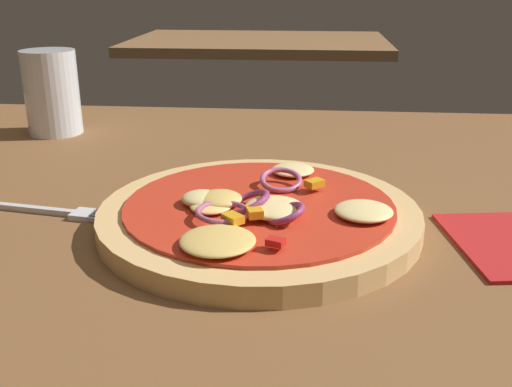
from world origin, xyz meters
TOP-DOWN VIEW (x-y plane):
  - dining_table at (0.00, 0.00)m, footprint 1.21×0.81m
  - pizza at (-0.04, -0.02)m, footprint 0.25×0.25m
  - fork at (-0.22, -0.01)m, footprint 0.19×0.04m
  - beer_glass at (-0.31, 0.24)m, footprint 0.07×0.07m
  - background_table at (-0.16, 1.36)m, footprint 0.75×0.51m

SIDE VIEW (x-z plane):
  - dining_table at x=0.00m, z-range 0.00..0.03m
  - background_table at x=-0.16m, z-range 0.00..0.03m
  - fork at x=-0.22m, z-range 0.03..0.03m
  - pizza at x=-0.04m, z-range 0.02..0.06m
  - beer_glass at x=-0.31m, z-range 0.02..0.12m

